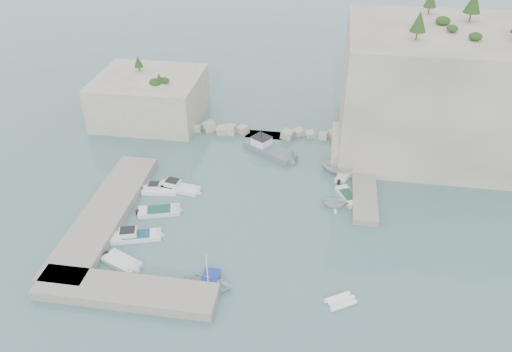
# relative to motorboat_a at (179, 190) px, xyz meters

# --- Properties ---
(ground) EXTENTS (400.00, 400.00, 0.00)m
(ground) POSITION_rel_motorboat_a_xyz_m (10.01, -5.80, 0.00)
(ground) COLOR slate
(ground) RESTS_ON ground
(cliff_east) EXTENTS (26.00, 22.00, 17.00)m
(cliff_east) POSITION_rel_motorboat_a_xyz_m (33.01, 17.20, 8.50)
(cliff_east) COLOR beige
(cliff_east) RESTS_ON ground
(cliff_terrace) EXTENTS (8.00, 10.00, 2.50)m
(cliff_terrace) POSITION_rel_motorboat_a_xyz_m (23.01, 12.20, 1.25)
(cliff_terrace) COLOR beige
(cliff_terrace) RESTS_ON ground
(outcrop_west) EXTENTS (16.00, 14.00, 7.00)m
(outcrop_west) POSITION_rel_motorboat_a_xyz_m (-9.99, 19.20, 3.50)
(outcrop_west) COLOR beige
(outcrop_west) RESTS_ON ground
(quay_west) EXTENTS (5.00, 24.00, 1.10)m
(quay_west) POSITION_rel_motorboat_a_xyz_m (-6.99, -6.80, 0.55)
(quay_west) COLOR #9E9689
(quay_west) RESTS_ON ground
(quay_south) EXTENTS (18.00, 4.00, 1.10)m
(quay_south) POSITION_rel_motorboat_a_xyz_m (0.01, -18.30, 0.55)
(quay_south) COLOR #9E9689
(quay_south) RESTS_ON ground
(ledge_east) EXTENTS (3.00, 16.00, 0.80)m
(ledge_east) POSITION_rel_motorboat_a_xyz_m (23.51, 4.20, 0.40)
(ledge_east) COLOR #9E9689
(ledge_east) RESTS_ON ground
(breakwater) EXTENTS (28.00, 3.00, 1.40)m
(breakwater) POSITION_rel_motorboat_a_xyz_m (9.01, 16.20, 0.70)
(breakwater) COLOR beige
(breakwater) RESTS_ON ground
(motorboat_a) EXTENTS (6.21, 2.72, 1.40)m
(motorboat_a) POSITION_rel_motorboat_a_xyz_m (0.00, 0.00, 0.00)
(motorboat_a) COLOR white
(motorboat_a) RESTS_ON ground
(motorboat_b) EXTENTS (4.98, 2.10, 1.40)m
(motorboat_b) POSITION_rel_motorboat_a_xyz_m (-2.26, -0.91, 0.00)
(motorboat_b) COLOR white
(motorboat_b) RESTS_ON ground
(motorboat_c) EXTENTS (5.77, 3.44, 0.70)m
(motorboat_c) POSITION_rel_motorboat_a_xyz_m (-0.96, -5.05, 0.00)
(motorboat_c) COLOR silver
(motorboat_c) RESTS_ON ground
(motorboat_d) EXTENTS (6.34, 3.48, 1.40)m
(motorboat_d) POSITION_rel_motorboat_a_xyz_m (-2.07, -9.93, 0.00)
(motorboat_d) COLOR white
(motorboat_d) RESTS_ON ground
(motorboat_e) EXTENTS (5.05, 3.67, 0.70)m
(motorboat_e) POSITION_rel_motorboat_a_xyz_m (-2.09, -14.15, 0.00)
(motorboat_e) COLOR white
(motorboat_e) RESTS_ON ground
(rowboat) EXTENTS (5.11, 3.70, 1.05)m
(rowboat) POSITION_rel_motorboat_a_xyz_m (7.72, -16.09, 0.00)
(rowboat) COLOR white
(rowboat) RESTS_ON ground
(inflatable_dinghy) EXTENTS (3.37, 2.87, 0.44)m
(inflatable_dinghy) POSITION_rel_motorboat_a_xyz_m (20.76, -16.00, 0.00)
(inflatable_dinghy) COLOR white
(inflatable_dinghy) RESTS_ON ground
(tender_east_a) EXTENTS (3.39, 2.94, 1.77)m
(tender_east_a) POSITION_rel_motorboat_a_xyz_m (19.80, -0.54, 0.00)
(tender_east_a) COLOR white
(tender_east_a) RESTS_ON ground
(tender_east_b) EXTENTS (3.48, 4.96, 0.70)m
(tender_east_b) POSITION_rel_motorboat_a_xyz_m (21.44, 1.51, 0.00)
(tender_east_b) COLOR white
(tender_east_b) RESTS_ON ground
(tender_east_c) EXTENTS (2.78, 4.44, 0.70)m
(tender_east_c) POSITION_rel_motorboat_a_xyz_m (21.00, 6.27, 0.00)
(tender_east_c) COLOR silver
(tender_east_c) RESTS_ON ground
(tender_east_d) EXTENTS (5.05, 3.32, 1.82)m
(tender_east_d) POSITION_rel_motorboat_a_xyz_m (19.95, 7.12, 0.00)
(tender_east_d) COLOR silver
(tender_east_d) RESTS_ON ground
(work_boat) EXTENTS (9.01, 7.25, 2.20)m
(work_boat) POSITION_rel_motorboat_a_xyz_m (10.38, 10.84, 0.00)
(work_boat) COLOR slate
(work_boat) RESTS_ON ground
(rowboat_mast) EXTENTS (0.10, 0.10, 4.20)m
(rowboat_mast) POSITION_rel_motorboat_a_xyz_m (7.72, -16.09, 2.62)
(rowboat_mast) COLOR white
(rowboat_mast) RESTS_ON rowboat
(vegetation) EXTENTS (53.48, 13.88, 13.40)m
(vegetation) POSITION_rel_motorboat_a_xyz_m (27.84, 18.60, 17.93)
(vegetation) COLOR #1E4219
(vegetation) RESTS_ON ground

